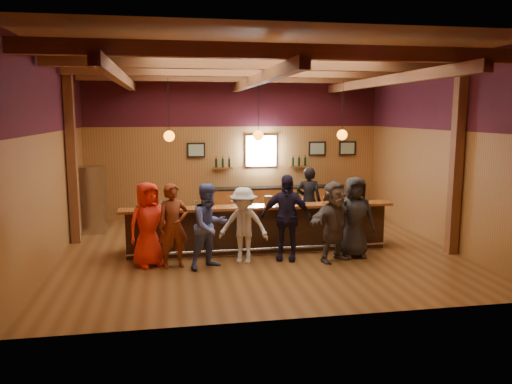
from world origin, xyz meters
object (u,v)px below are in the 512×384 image
at_px(customer_orange, 148,224).
at_px(customer_redvest, 173,226).
at_px(stainless_fridge, 92,199).
at_px(customer_brown, 334,221).
at_px(customer_denim, 209,226).
at_px(customer_white, 244,225).
at_px(bar_counter, 258,227).
at_px(back_bar_cabinet, 275,202).
at_px(ice_bucket, 268,200).
at_px(bottle_a, 285,198).
at_px(bartender, 309,201).
at_px(customer_navy, 286,217).
at_px(customer_dark, 355,217).

relative_size(customer_orange, customer_redvest, 1.01).
distance_m(stainless_fridge, customer_brown, 6.70).
bearing_deg(customer_denim, customer_white, -11.30).
relative_size(bar_counter, customer_brown, 3.55).
distance_m(back_bar_cabinet, customer_denim, 5.44).
bearing_deg(ice_bucket, back_bar_cabinet, 75.63).
relative_size(back_bar_cabinet, stainless_fridge, 2.22).
bearing_deg(customer_denim, customer_brown, -29.70).
height_order(customer_denim, bottle_a, customer_denim).
bearing_deg(back_bar_cabinet, bar_counter, -108.34).
relative_size(stainless_fridge, customer_brown, 1.01).
bearing_deg(bottle_a, ice_bucket, -162.75).
distance_m(bartender, bottle_a, 1.71).
height_order(customer_redvest, customer_navy, customer_navy).
relative_size(customer_navy, customer_brown, 1.07).
relative_size(stainless_fridge, ice_bucket, 8.45).
bearing_deg(back_bar_cabinet, customer_redvest, -124.06).
bearing_deg(customer_denim, customer_dark, -25.56).
bearing_deg(customer_redvest, customer_white, -9.90).
relative_size(customer_denim, customer_dark, 0.98).
bearing_deg(customer_brown, customer_white, 146.79).
bearing_deg(back_bar_cabinet, customer_white, -110.08).
bearing_deg(bar_counter, customer_brown, -40.69).
xyz_separation_m(bar_counter, customer_denim, (-1.25, -1.27, 0.37)).
bearing_deg(bar_counter, customer_denim, -134.36).
distance_m(stainless_fridge, ice_bucket, 5.12).
xyz_separation_m(customer_white, ice_bucket, (0.69, 0.72, 0.39)).
bearing_deg(customer_navy, back_bar_cabinet, 103.15).
bearing_deg(customer_white, stainless_fridge, 154.91).
xyz_separation_m(customer_dark, bartender, (-0.43, 2.21, -0.00)).
bearing_deg(customer_brown, bar_counter, 113.07).
distance_m(bar_counter, bottle_a, 0.96).
height_order(customer_white, customer_navy, customer_navy).
height_order(customer_navy, bottle_a, customer_navy).
xyz_separation_m(customer_dark, ice_bucket, (-1.83, 0.72, 0.31)).
height_order(bartender, bottle_a, bartender).
distance_m(bar_counter, stainless_fridge, 4.81).
xyz_separation_m(back_bar_cabinet, ice_bucket, (-0.99, -3.87, 0.74)).
relative_size(back_bar_cabinet, customer_orange, 2.23).
bearing_deg(customer_navy, stainless_fridge, 165.41).
relative_size(back_bar_cabinet, customer_dark, 2.20).
distance_m(bar_counter, customer_denim, 1.82).
xyz_separation_m(customer_redvest, ice_bucket, (2.18, 0.82, 0.33)).
relative_size(customer_orange, bottle_a, 5.31).
bearing_deg(stainless_fridge, customer_dark, -29.48).
distance_m(customer_navy, customer_dark, 1.57).
bearing_deg(customer_white, bar_counter, 82.82).
relative_size(customer_denim, bartender, 0.98).
height_order(bar_counter, stainless_fridge, stainless_fridge).
relative_size(back_bar_cabinet, bottle_a, 11.84).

